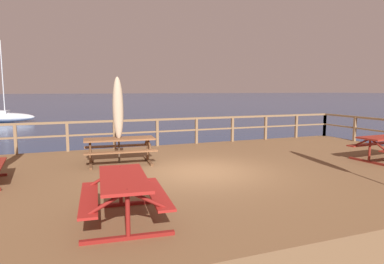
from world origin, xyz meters
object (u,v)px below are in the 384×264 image
Objects in this scene: picnic_table_mid_left at (124,189)px; patio_umbrella_tall_back_left at (118,109)px; sailboat_distant at (2,117)px; picnic_table_back_left at (120,145)px.

patio_umbrella_tall_back_left reaches higher than picnic_table_mid_left.
picnic_table_mid_left is 0.78× the size of patio_umbrella_tall_back_left.
picnic_table_mid_left is 32.05m from sailboat_distant.
patio_umbrella_tall_back_left is (0.67, 4.69, 1.10)m from picnic_table_mid_left.
picnic_table_mid_left is at bearing -98.18° from patio_umbrella_tall_back_left.
patio_umbrella_tall_back_left is at bearing 107.23° from picnic_table_back_left.
picnic_table_back_left is at bearing 81.59° from picnic_table_mid_left.
picnic_table_back_left is 27.67m from sailboat_distant.
picnic_table_mid_left is at bearing -78.75° from sailboat_distant.
sailboat_distant reaches higher than patio_umbrella_tall_back_left.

